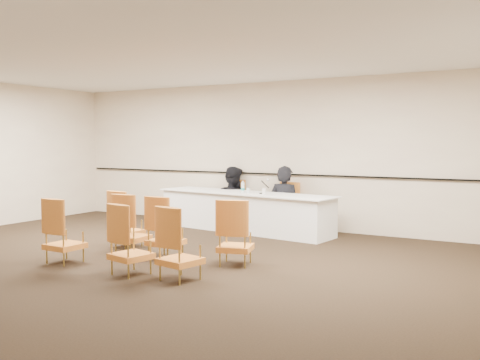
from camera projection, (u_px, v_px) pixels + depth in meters
name	position (u px, v px, depth m)	size (l,w,h in m)	color
floor	(147.00, 263.00, 7.72)	(10.00, 10.00, 0.00)	black
ceiling	(144.00, 53.00, 7.51)	(10.00, 10.00, 0.00)	silver
wall_back	(271.00, 154.00, 11.08)	(10.00, 0.04, 3.00)	beige
wall_rail	(270.00, 174.00, 11.07)	(9.80, 0.04, 0.03)	black
panel_table	(244.00, 212.00, 10.56)	(3.82, 0.88, 0.77)	white
panelist_main	(284.00, 211.00, 10.65)	(0.65, 0.43, 1.79)	black
panelist_main_chair	(284.00, 206.00, 10.65)	(0.50, 0.50, 0.95)	#BA5B21
panelist_second	(233.00, 207.00, 11.45)	(0.84, 0.66, 1.74)	black
panelist_second_chair	(233.00, 202.00, 11.44)	(0.50, 0.50, 0.95)	#BA5B21
papers	(257.00, 194.00, 10.22)	(0.30, 0.22, 0.00)	white
microphone	(263.00, 186.00, 10.19)	(0.11, 0.21, 0.30)	black
water_bottle	(243.00, 187.00, 10.51)	(0.07, 0.07, 0.23)	teal
drinking_glass	(248.00, 190.00, 10.42)	(0.06, 0.06, 0.10)	silver
coffee_cup	(264.00, 191.00, 10.09)	(0.08, 0.08, 0.12)	silver
aud_chair_front_left	(132.00, 223.00, 8.41)	(0.50, 0.50, 0.95)	#BA5B21
aud_chair_front_mid	(166.00, 227.00, 8.05)	(0.50, 0.50, 0.95)	#BA5B21
aud_chair_front_right	(235.00, 232.00, 7.60)	(0.50, 0.50, 0.95)	#BA5B21
aud_chair_back_left	(65.00, 230.00, 7.75)	(0.50, 0.50, 0.95)	#BA5B21
aud_chair_back_mid	(131.00, 239.00, 7.05)	(0.50, 0.50, 0.95)	#BA5B21
aud_chair_back_right	(180.00, 243.00, 6.76)	(0.50, 0.50, 0.95)	#BA5B21
aud_chair_extra	(126.00, 219.00, 8.93)	(0.50, 0.50, 0.95)	#BA5B21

